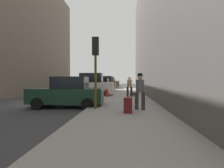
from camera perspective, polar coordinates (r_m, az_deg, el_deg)
The scene contains 14 objects.
ground_plane at distance 13.09m, azimuth -23.17°, elevation -5.80°, with size 120.00×120.00×0.00m, color #38383A.
sidewalk at distance 11.66m, azimuth 4.26°, elevation -6.19°, with size 4.00×40.00×0.15m, color gray.
parked_dark_green_sedan at distance 10.57m, azimuth -14.20°, elevation -2.79°, with size 4.25×2.16×1.79m.
parked_white_van at distance 17.01m, azimuth -7.19°, elevation -0.58°, with size 4.63×2.11×2.25m.
parked_gray_coupe at distance 24.02m, azimuth -3.91°, elevation -0.44°, with size 4.27×2.19×1.79m.
parked_bronze_suv at distance 30.37m, azimuth -2.25°, elevation 0.29°, with size 4.64×2.14×2.25m.
parked_black_suv at distance 36.28m, azimuth -1.24°, elevation 0.47°, with size 4.66×2.17×2.25m.
parked_silver_sedan at distance 43.15m, azimuth -0.41°, elevation 0.37°, with size 4.24×2.13×1.79m.
fire_hydrant at distance 15.13m, azimuth -1.69°, elevation -2.84°, with size 0.42×0.22×0.70m.
traffic_light at distance 8.93m, azimuth -5.40°, elevation 8.76°, with size 0.32×0.32×3.60m.
pedestrian_with_beanie at distance 8.64m, azimuth 9.13°, elevation -1.78°, with size 0.52×0.46×1.78m.
pedestrian_in_tan_coat at distance 15.12m, azimuth 5.73°, elevation -0.54°, with size 0.53×0.47×1.71m.
rolling_suitcase at distance 7.89m, azimuth 5.28°, elevation -6.78°, with size 0.40×0.59×1.04m.
duffel_bag at distance 16.43m, azimuth 6.85°, elevation -3.24°, with size 0.32×0.44×0.28m.
Camera 1 is at (5.94, -11.55, 1.61)m, focal length 28.00 mm.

